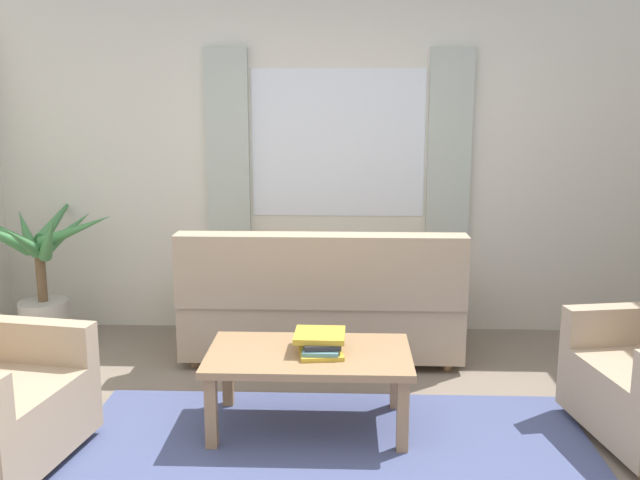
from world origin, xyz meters
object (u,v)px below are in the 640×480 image
book_stack_on_table (321,342)px  potted_plant (42,277)px  couch (322,305)px  coffee_table (309,362)px

book_stack_on_table → potted_plant: (-2.06, 1.23, 0.03)m
book_stack_on_table → potted_plant: 2.40m
couch → potted_plant: potted_plant is taller
potted_plant → coffee_table: bearing=-32.0°
couch → book_stack_on_table: couch is taller
book_stack_on_table → potted_plant: potted_plant is taller
couch → potted_plant: (-2.03, 0.14, 0.15)m
coffee_table → potted_plant: size_ratio=0.91×
coffee_table → potted_plant: 2.36m
book_stack_on_table → potted_plant: bearing=149.1°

